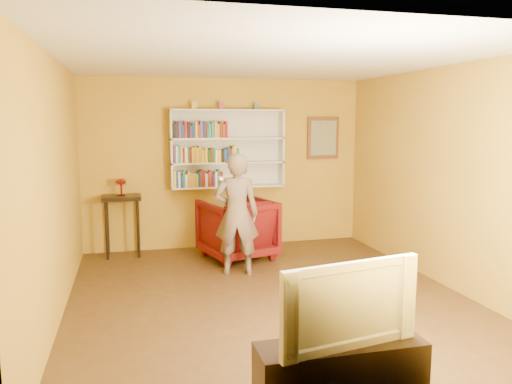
% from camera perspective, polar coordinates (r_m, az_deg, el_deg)
% --- Properties ---
extents(room_shell, '(5.30, 5.80, 2.88)m').
position_cam_1_polar(room_shell, '(5.70, 1.32, -2.17)').
color(room_shell, '#412B14').
rests_on(room_shell, ground).
extents(bookshelf, '(1.80, 0.29, 1.23)m').
position_cam_1_polar(bookshelf, '(7.97, -3.34, 4.95)').
color(bookshelf, silver).
rests_on(bookshelf, room_shell).
extents(books_row_lower, '(0.76, 0.19, 0.27)m').
position_cam_1_polar(books_row_lower, '(7.83, -6.60, 1.45)').
color(books_row_lower, yellow).
rests_on(books_row_lower, bookshelf).
extents(books_row_middle, '(1.02, 0.19, 0.27)m').
position_cam_1_polar(books_row_middle, '(7.81, -5.82, 4.22)').
color(books_row_middle, '#502062').
rests_on(books_row_middle, bookshelf).
extents(books_row_upper, '(0.84, 0.19, 0.26)m').
position_cam_1_polar(books_row_upper, '(7.78, -6.45, 7.04)').
color(books_row_upper, black).
rests_on(books_row_upper, bookshelf).
extents(ornament_left, '(0.08, 0.08, 0.11)m').
position_cam_1_polar(ornament_left, '(7.82, -7.09, 9.79)').
color(ornament_left, gold).
rests_on(ornament_left, bookshelf).
extents(ornament_centre, '(0.08, 0.08, 0.10)m').
position_cam_1_polar(ornament_centre, '(7.88, -4.01, 9.80)').
color(ornament_centre, '#9C344F').
rests_on(ornament_centre, bookshelf).
extents(ornament_right, '(0.07, 0.07, 0.10)m').
position_cam_1_polar(ornament_right, '(8.00, 0.01, 9.76)').
color(ornament_right, '#445D72').
rests_on(ornament_right, bookshelf).
extents(framed_painting, '(0.55, 0.05, 0.70)m').
position_cam_1_polar(framed_painting, '(8.48, 7.66, 6.14)').
color(framed_painting, '#5A3119').
rests_on(framed_painting, room_shell).
extents(console_table, '(0.57, 0.43, 0.93)m').
position_cam_1_polar(console_table, '(7.76, -15.08, -1.56)').
color(console_table, black).
rests_on(console_table, ground).
extents(ruby_lustre, '(0.16, 0.15, 0.25)m').
position_cam_1_polar(ruby_lustre, '(7.71, -15.17, 0.95)').
color(ruby_lustre, '#980E0D').
rests_on(ruby_lustre, console_table).
extents(armchair, '(1.18, 1.20, 0.90)m').
position_cam_1_polar(armchair, '(7.42, -2.17, -4.22)').
color(armchair, '#48050A').
rests_on(armchair, ground).
extents(person, '(0.67, 0.52, 1.62)m').
position_cam_1_polar(person, '(6.61, -2.23, -2.54)').
color(person, '#6A574E').
rests_on(person, ground).
extents(game_remote, '(0.04, 0.15, 0.04)m').
position_cam_1_polar(game_remote, '(6.09, -4.07, 1.58)').
color(game_remote, silver).
rests_on(game_remote, person).
extents(tv_cabinet, '(1.24, 0.37, 0.44)m').
position_cam_1_polar(tv_cabinet, '(3.91, 9.63, -19.61)').
color(tv_cabinet, black).
rests_on(tv_cabinet, ground).
extents(television, '(1.10, 0.34, 0.63)m').
position_cam_1_polar(television, '(3.69, 9.83, -12.19)').
color(television, black).
rests_on(television, tv_cabinet).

